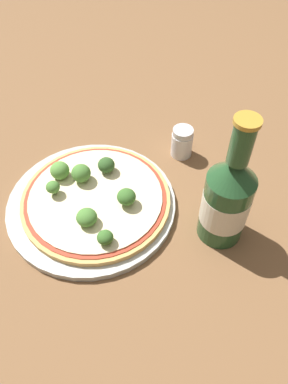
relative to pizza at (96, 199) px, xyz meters
name	(u,v)px	position (x,y,z in m)	size (l,w,h in m)	color
ground_plane	(87,202)	(-0.02, -0.01, -0.02)	(3.00, 3.00, 0.00)	brown
plate	(94,202)	(-0.01, 0.00, -0.01)	(0.28, 0.28, 0.01)	#B2B7B2
pizza	(96,199)	(0.00, 0.00, 0.00)	(0.25, 0.25, 0.01)	tan
broccoli_floret_0	(53,187)	(-0.06, -0.04, 0.02)	(0.02, 0.02, 0.03)	#7A9E5B
broccoli_floret_1	(81,173)	(-0.04, 0.01, 0.02)	(0.03, 0.03, 0.03)	#7A9E5B
broccoli_floret_2	(61,169)	(-0.08, 0.00, 0.02)	(0.03, 0.03, 0.03)	#7A9E5B
broccoli_floret_3	(87,217)	(0.03, -0.05, 0.02)	(0.03, 0.03, 0.03)	#7A9E5B
broccoli_floret_4	(105,237)	(0.07, -0.05, 0.02)	(0.02, 0.02, 0.02)	#7A9E5B
broccoli_floret_5	(106,165)	(-0.02, 0.05, 0.02)	(0.03, 0.03, 0.03)	#7A9E5B
broccoli_floret_6	(126,197)	(0.05, 0.02, 0.02)	(0.03, 0.03, 0.03)	#7A9E5B
beer_bottle	(227,199)	(0.19, 0.09, 0.06)	(0.07, 0.07, 0.23)	#234C28
pepper_shaker	(182,142)	(0.04, 0.20, 0.01)	(0.04, 0.04, 0.06)	silver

